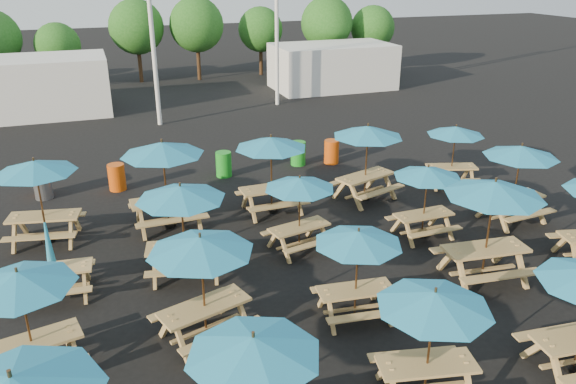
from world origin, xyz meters
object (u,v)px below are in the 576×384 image
object	(u,v)px
picnic_unit_11	(271,147)
picnic_unit_18	(521,156)
picnic_unit_5	(201,251)
waste_bin_3	(224,164)
waste_bin_4	(298,153)
picnic_unit_6	(181,198)
picnic_unit_8	(434,306)
picnic_unit_3	(36,171)
picnic_unit_14	(428,176)
picnic_unit_13	(494,195)
waste_bin_5	(331,152)
picnic_unit_9	(358,243)
waste_bin_1	(43,185)
picnic_unit_7	(163,154)
picnic_unit_2	(52,262)
picnic_unit_1	(19,286)
picnic_unit_10	(300,187)
waste_bin_0	(42,182)
picnic_unit_19	(455,134)
picnic_unit_15	(368,136)
waste_bin_2	(117,177)
picnic_unit_4	(254,353)

from	to	relation	value
picnic_unit_11	picnic_unit_18	size ratio (longest dim) A/B	1.02
picnic_unit_5	waste_bin_3	distance (m)	9.50
waste_bin_4	picnic_unit_6	bearing A→B (deg)	-128.94
picnic_unit_18	picnic_unit_8	bearing A→B (deg)	-144.77
picnic_unit_3	picnic_unit_14	distance (m)	10.31
picnic_unit_13	waste_bin_5	distance (m)	9.16
picnic_unit_9	picnic_unit_13	bearing A→B (deg)	12.27
picnic_unit_9	waste_bin_1	distance (m)	11.49
picnic_unit_7	waste_bin_3	bearing A→B (deg)	52.80
picnic_unit_2	picnic_unit_13	world-z (taller)	picnic_unit_13
picnic_unit_8	picnic_unit_6	bearing A→B (deg)	131.52
picnic_unit_1	picnic_unit_9	distance (m)	6.35
picnic_unit_2	picnic_unit_8	size ratio (longest dim) A/B	0.94
picnic_unit_10	waste_bin_5	world-z (taller)	picnic_unit_10
picnic_unit_10	waste_bin_0	size ratio (longest dim) A/B	2.45
picnic_unit_11	waste_bin_5	size ratio (longest dim) A/B	2.68
picnic_unit_2	picnic_unit_11	bearing A→B (deg)	29.42
waste_bin_3	waste_bin_5	size ratio (longest dim) A/B	1.00
picnic_unit_1	picnic_unit_19	size ratio (longest dim) A/B	1.00
waste_bin_4	picnic_unit_11	bearing A→B (deg)	-120.89
picnic_unit_2	picnic_unit_15	xyz separation A→B (m)	(9.19, 2.79, 1.24)
picnic_unit_2	waste_bin_5	bearing A→B (deg)	38.04
picnic_unit_6	picnic_unit_3	bearing A→B (deg)	148.79
picnic_unit_5	picnic_unit_10	distance (m)	4.29
picnic_unit_11	waste_bin_4	xyz separation A→B (m)	(2.26, 3.78, -1.62)
picnic_unit_14	waste_bin_1	xyz separation A→B (m)	(-10.06, 6.44, -1.34)
picnic_unit_18	waste_bin_5	size ratio (longest dim) A/B	2.62
picnic_unit_8	waste_bin_2	bearing A→B (deg)	121.98
picnic_unit_7	waste_bin_1	xyz separation A→B (m)	(-3.50, 3.48, -1.77)
picnic_unit_9	picnic_unit_5	bearing A→B (deg)	-179.71
picnic_unit_4	picnic_unit_18	xyz separation A→B (m)	(9.49, 5.70, 0.09)
picnic_unit_5	picnic_unit_13	size ratio (longest dim) A/B	1.03
picnic_unit_9	picnic_unit_13	distance (m)	3.62
picnic_unit_6	waste_bin_1	xyz separation A→B (m)	(-3.51, 6.34, -1.58)
picnic_unit_9	waste_bin_4	size ratio (longest dim) A/B	2.31
picnic_unit_1	picnic_unit_18	bearing A→B (deg)	-1.30
picnic_unit_11	picnic_unit_19	size ratio (longest dim) A/B	1.02
picnic_unit_19	picnic_unit_1	bearing A→B (deg)	-139.90
waste_bin_0	waste_bin_3	distance (m)	6.00
picnic_unit_1	picnic_unit_14	bearing A→B (deg)	2.02
picnic_unit_3	waste_bin_4	size ratio (longest dim) A/B	2.78
picnic_unit_3	picnic_unit_10	world-z (taller)	picnic_unit_3
picnic_unit_8	picnic_unit_3	bearing A→B (deg)	138.68
picnic_unit_6	waste_bin_4	world-z (taller)	picnic_unit_6
picnic_unit_9	waste_bin_5	distance (m)	10.11
picnic_unit_8	waste_bin_3	bearing A→B (deg)	105.14
picnic_unit_6	waste_bin_5	distance (m)	9.37
picnic_unit_19	waste_bin_0	bearing A→B (deg)	-179.31
picnic_unit_9	picnic_unit_10	size ratio (longest dim) A/B	0.94
picnic_unit_4	picnic_unit_10	xyz separation A→B (m)	(2.98, 6.09, -0.16)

